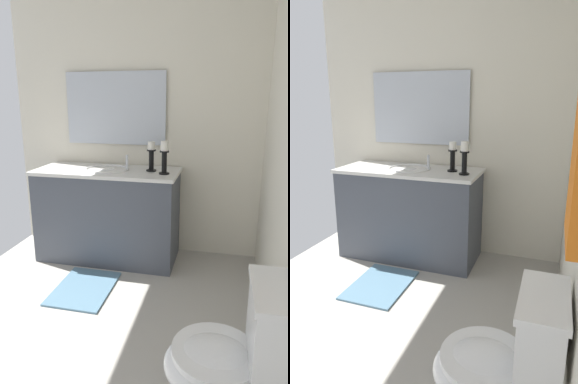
% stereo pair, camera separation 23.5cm
% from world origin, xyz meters
% --- Properties ---
extents(floor, '(2.97, 2.43, 0.02)m').
position_xyz_m(floor, '(0.00, 0.00, -0.01)').
color(floor, '#B2ADA3').
rests_on(floor, ground).
extents(wall_left, '(0.04, 2.43, 2.45)m').
position_xyz_m(wall_left, '(-1.49, 0.00, 1.23)').
color(wall_left, silver).
rests_on(wall_left, ground).
extents(vanity_cabinet, '(0.58, 1.32, 0.86)m').
position_xyz_m(vanity_cabinet, '(-1.16, -0.18, 0.43)').
color(vanity_cabinet, '#474C56').
rests_on(vanity_cabinet, ground).
extents(sink_basin, '(0.40, 0.40, 0.24)m').
position_xyz_m(sink_basin, '(-1.16, -0.18, 0.82)').
color(sink_basin, white).
rests_on(sink_basin, vanity_cabinet).
extents(mirror, '(0.02, 0.97, 0.67)m').
position_xyz_m(mirror, '(-1.44, -0.18, 1.39)').
color(mirror, silver).
extents(candle_holder_tall, '(0.09, 0.09, 0.28)m').
position_xyz_m(candle_holder_tall, '(-1.09, 0.36, 1.01)').
color(candle_holder_tall, black).
rests_on(candle_holder_tall, vanity_cabinet).
extents(candle_holder_short, '(0.09, 0.09, 0.26)m').
position_xyz_m(candle_holder_short, '(-1.19, 0.22, 1.00)').
color(candle_holder_short, black).
rests_on(candle_holder_short, vanity_cabinet).
extents(toilet, '(0.39, 0.54, 0.75)m').
position_xyz_m(toilet, '(0.44, 0.93, 0.37)').
color(toilet, white).
rests_on(toilet, ground).
extents(bath_mat, '(0.60, 0.44, 0.02)m').
position_xyz_m(bath_mat, '(-0.54, -0.18, 0.01)').
color(bath_mat, slate).
rests_on(bath_mat, ground).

